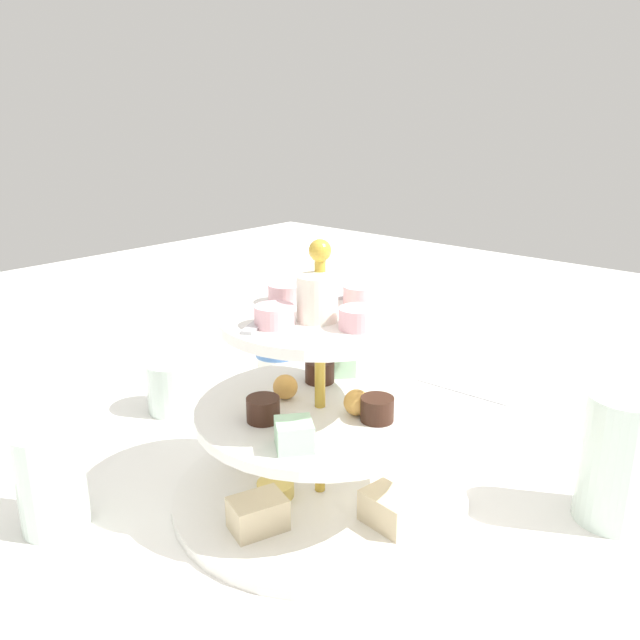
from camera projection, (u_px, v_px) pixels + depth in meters
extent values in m
plane|color=white|center=(320.00, 498.00, 0.64)|extent=(2.40, 2.40, 0.00)
cylinder|color=white|center=(320.00, 494.00, 0.64)|extent=(0.29, 0.29, 0.01)
cylinder|color=white|center=(320.00, 411.00, 0.61)|extent=(0.23, 0.23, 0.01)
cylinder|color=white|center=(320.00, 320.00, 0.58)|extent=(0.18, 0.18, 0.01)
cylinder|color=gold|center=(320.00, 382.00, 0.60)|extent=(0.01, 0.01, 0.25)
sphere|color=gold|center=(320.00, 251.00, 0.56)|extent=(0.02, 0.02, 0.02)
cube|color=beige|center=(265.00, 447.00, 0.69)|extent=(0.04, 0.05, 0.03)
cube|color=beige|center=(254.00, 512.00, 0.57)|extent=(0.06, 0.05, 0.03)
cube|color=beige|center=(386.00, 512.00, 0.57)|extent=(0.04, 0.05, 0.03)
cube|color=beige|center=(375.00, 447.00, 0.69)|extent=(0.06, 0.05, 0.03)
cylinder|color=#E5C660|center=(275.00, 489.00, 0.62)|extent=(0.04, 0.04, 0.01)
cylinder|color=#381E14|center=(263.00, 409.00, 0.58)|extent=(0.03, 0.03, 0.02)
cylinder|color=#381E14|center=(377.00, 409.00, 0.58)|extent=(0.03, 0.03, 0.02)
cylinder|color=#381E14|center=(320.00, 371.00, 0.66)|extent=(0.03, 0.03, 0.02)
cube|color=#B2E5BC|center=(294.00, 435.00, 0.53)|extent=(0.04, 0.04, 0.02)
cube|color=#B2E5BC|center=(340.00, 363.00, 0.68)|extent=(0.04, 0.04, 0.02)
sphere|color=gold|center=(357.00, 402.00, 0.59)|extent=(0.02, 0.02, 0.02)
sphere|color=gold|center=(285.00, 387.00, 0.62)|extent=(0.02, 0.02, 0.02)
cylinder|color=#F2B7C1|center=(274.00, 316.00, 0.55)|extent=(0.03, 0.03, 0.02)
cylinder|color=#F2B7C1|center=(359.00, 318.00, 0.54)|extent=(0.03, 0.03, 0.02)
cylinder|color=#F2B7C1|center=(361.00, 295.00, 0.61)|extent=(0.03, 0.03, 0.02)
cylinder|color=#F2B7C1|center=(286.00, 294.00, 0.61)|extent=(0.03, 0.03, 0.02)
cylinder|color=white|center=(317.00, 298.00, 0.56)|extent=(0.04, 0.04, 0.04)
cube|color=silver|center=(327.00, 298.00, 0.63)|extent=(0.08, 0.06, 0.00)
cube|color=silver|center=(265.00, 317.00, 0.57)|extent=(0.09, 0.05, 0.00)
cylinder|color=silver|center=(618.00, 459.00, 0.59)|extent=(0.07, 0.07, 0.12)
cylinder|color=silver|center=(173.00, 386.00, 0.82)|extent=(0.06, 0.06, 0.07)
cylinder|color=white|center=(277.00, 382.00, 0.90)|extent=(0.09, 0.09, 0.01)
cylinder|color=white|center=(277.00, 365.00, 0.90)|extent=(0.06, 0.06, 0.04)
cylinder|color=#4772B2|center=(277.00, 353.00, 0.89)|extent=(0.06, 0.06, 0.01)
cube|color=silver|center=(450.00, 387.00, 0.89)|extent=(0.02, 0.17, 0.00)
cylinder|color=silver|center=(51.00, 480.00, 0.58)|extent=(0.06, 0.06, 0.10)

